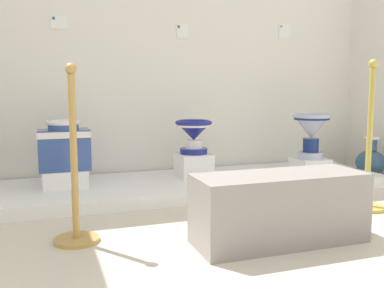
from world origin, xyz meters
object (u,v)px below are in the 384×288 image
object	(u,v)px
decorative_vase_companion	(371,161)
stanchion_post_near_left	(75,191)
antique_toilet_rightmost	(311,129)
plinth_block_rightmost	(310,165)
stanchion_post_near_right	(368,167)
museum_bench	(280,208)
info_placard_second	(182,31)
plinth_block_tall_cobalt	(65,178)
info_placard_third	(284,31)
antique_toilet_tall_cobalt	(64,144)
info_placard_first	(59,22)
antique_toilet_pale_glazed	(194,132)
plinth_block_pale_glazed	(194,165)

from	to	relation	value
decorative_vase_companion	stanchion_post_near_left	distance (m)	3.05
decorative_vase_companion	stanchion_post_near_left	size ratio (longest dim) A/B	0.40
antique_toilet_rightmost	plinth_block_rightmost	bearing A→B (deg)	45.00
stanchion_post_near_right	museum_bench	size ratio (longest dim) A/B	1.09
museum_bench	decorative_vase_companion	bearing A→B (deg)	36.10
plinth_block_rightmost	info_placard_second	distance (m)	1.77
plinth_block_rightmost	stanchion_post_near_right	world-z (taller)	stanchion_post_near_right
plinth_block_rightmost	museum_bench	size ratio (longest dim) A/B	0.30
antique_toilet_rightmost	decorative_vase_companion	size ratio (longest dim) A/B	1.04
plinth_block_tall_cobalt	info_placard_third	distance (m)	2.64
plinth_block_tall_cobalt	antique_toilet_rightmost	world-z (taller)	antique_toilet_rightmost
info_placard_third	decorative_vase_companion	bearing A→B (deg)	-43.17
antique_toilet_tall_cobalt	info_placard_first	world-z (taller)	info_placard_first
info_placard_third	stanchion_post_near_left	xyz separation A→B (m)	(-2.25, -1.53, -1.18)
antique_toilet_pale_glazed	stanchion_post_near_left	world-z (taller)	stanchion_post_near_left
info_placard_first	decorative_vase_companion	bearing A→B (deg)	-11.90
antique_toilet_pale_glazed	antique_toilet_rightmost	world-z (taller)	antique_toilet_rightmost
plinth_block_pale_glazed	museum_bench	bearing A→B (deg)	-90.25
stanchion_post_near_left	stanchion_post_near_right	distance (m)	2.07
plinth_block_rightmost	info_placard_third	bearing A→B (deg)	90.22
antique_toilet_rightmost	museum_bench	distance (m)	1.83
antique_toilet_tall_cobalt	antique_toilet_rightmost	size ratio (longest dim) A/B	0.95
plinth_block_rightmost	decorative_vase_companion	xyz separation A→B (m)	(0.65, -0.08, 0.01)
info_placard_first	plinth_block_tall_cobalt	bearing A→B (deg)	-91.94
info_placard_first	museum_bench	xyz separation A→B (m)	(1.09, -1.92, -1.25)
plinth_block_pale_glazed	info_placard_first	distance (m)	1.71
stanchion_post_near_left	antique_toilet_pale_glazed	bearing A→B (deg)	45.16
antique_toilet_tall_cobalt	antique_toilet_pale_glazed	world-z (taller)	antique_toilet_tall_cobalt
plinth_block_rightmost	stanchion_post_near_right	xyz separation A→B (m)	(-0.19, -0.99, 0.15)
plinth_block_pale_glazed	antique_toilet_rightmost	distance (m)	1.19
plinth_block_tall_cobalt	plinth_block_pale_glazed	size ratio (longest dim) A/B	1.12
info_placard_second	stanchion_post_near_right	world-z (taller)	info_placard_second
info_placard_second	stanchion_post_near_right	distance (m)	2.10
plinth_block_rightmost	antique_toilet_pale_glazed	bearing A→B (deg)	174.62
stanchion_post_near_right	info_placard_third	bearing A→B (deg)	83.05
plinth_block_tall_cobalt	museum_bench	world-z (taller)	museum_bench
info_placard_third	plinth_block_pale_glazed	bearing A→B (deg)	-159.84
plinth_block_tall_cobalt	plinth_block_rightmost	distance (m)	2.26
plinth_block_pale_glazed	decorative_vase_companion	size ratio (longest dim) A/B	0.77
plinth_block_rightmost	plinth_block_tall_cobalt	bearing A→B (deg)	177.75
stanchion_post_near_left	info_placard_third	bearing A→B (deg)	34.25
info_placard_third	stanchion_post_near_left	size ratio (longest dim) A/B	0.14
museum_bench	info_placard_third	bearing A→B (deg)	59.05
antique_toilet_rightmost	museum_bench	xyz separation A→B (m)	(-1.15, -1.39, -0.30)
decorative_vase_companion	museum_bench	bearing A→B (deg)	-143.90
antique_toilet_pale_glazed	stanchion_post_near_left	xyz separation A→B (m)	(-1.11, -1.11, -0.20)
info_placard_first	plinth_block_pale_glazed	bearing A→B (deg)	-21.01
antique_toilet_pale_glazed	antique_toilet_rightmost	xyz separation A→B (m)	(1.15, -0.11, 0.01)
stanchion_post_near_right	museum_bench	xyz separation A→B (m)	(-0.97, -0.40, -0.11)
antique_toilet_tall_cobalt	info_placard_third	bearing A→B (deg)	11.03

